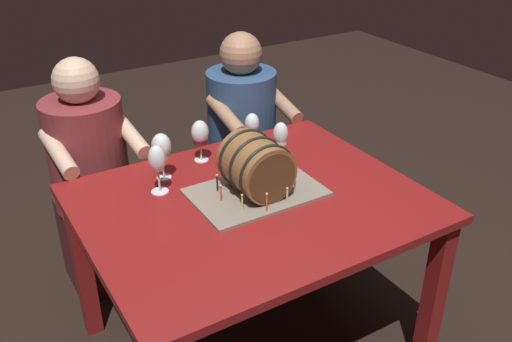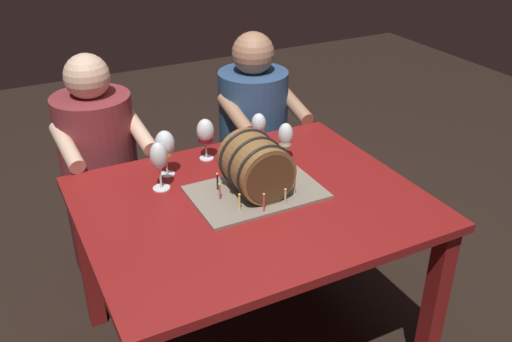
{
  "view_description": "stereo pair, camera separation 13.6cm",
  "coord_description": "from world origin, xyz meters",
  "px_view_note": "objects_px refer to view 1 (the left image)",
  "views": [
    {
      "loc": [
        -0.94,
        -1.59,
        1.87
      ],
      "look_at": [
        0.04,
        0.03,
        0.85
      ],
      "focal_mm": 39.46,
      "sensor_mm": 36.0,
      "label": 1
    },
    {
      "loc": [
        -0.82,
        -1.65,
        1.87
      ],
      "look_at": [
        0.04,
        0.03,
        0.85
      ],
      "focal_mm": 39.46,
      "sensor_mm": 36.0,
      "label": 2
    }
  ],
  "objects_px": {
    "wine_glass_empty": "(157,160)",
    "person_seated_left": "(93,185)",
    "wine_glass_red": "(200,134)",
    "person_seated_right": "(242,146)",
    "dining_table": "(252,222)",
    "barrel_cake": "(256,169)",
    "wine_glass_amber": "(162,148)",
    "wine_glass_rose": "(252,125)",
    "wine_glass_white": "(281,136)"
  },
  "relations": [
    {
      "from": "wine_glass_red",
      "to": "wine_glass_empty",
      "type": "relative_size",
      "value": 0.92
    },
    {
      "from": "barrel_cake",
      "to": "person_seated_left",
      "type": "height_order",
      "value": "person_seated_left"
    },
    {
      "from": "barrel_cake",
      "to": "wine_glass_empty",
      "type": "xyz_separation_m",
      "value": [
        -0.32,
        0.21,
        0.03
      ]
    },
    {
      "from": "dining_table",
      "to": "wine_glass_red",
      "type": "bearing_deg",
      "value": 92.94
    },
    {
      "from": "wine_glass_red",
      "to": "wine_glass_rose",
      "type": "distance_m",
      "value": 0.25
    },
    {
      "from": "barrel_cake",
      "to": "wine_glass_red",
      "type": "relative_size",
      "value": 2.68
    },
    {
      "from": "wine_glass_amber",
      "to": "person_seated_left",
      "type": "height_order",
      "value": "person_seated_left"
    },
    {
      "from": "wine_glass_empty",
      "to": "person_seated_left",
      "type": "distance_m",
      "value": 0.66
    },
    {
      "from": "wine_glass_white",
      "to": "wine_glass_rose",
      "type": "relative_size",
      "value": 1.04
    },
    {
      "from": "wine_glass_red",
      "to": "wine_glass_rose",
      "type": "height_order",
      "value": "wine_glass_red"
    },
    {
      "from": "wine_glass_white",
      "to": "person_seated_right",
      "type": "distance_m",
      "value": 0.66
    },
    {
      "from": "wine_glass_red",
      "to": "person_seated_right",
      "type": "bearing_deg",
      "value": 42.6
    },
    {
      "from": "barrel_cake",
      "to": "person_seated_left",
      "type": "xyz_separation_m",
      "value": [
        -0.45,
        0.76,
        -0.31
      ]
    },
    {
      "from": "wine_glass_white",
      "to": "person_seated_right",
      "type": "xyz_separation_m",
      "value": [
        0.13,
        0.56,
        -0.31
      ]
    },
    {
      "from": "wine_glass_red",
      "to": "wine_glass_amber",
      "type": "xyz_separation_m",
      "value": [
        -0.2,
        -0.06,
        0.01
      ]
    },
    {
      "from": "barrel_cake",
      "to": "wine_glass_amber",
      "type": "height_order",
      "value": "barrel_cake"
    },
    {
      "from": "wine_glass_red",
      "to": "wine_glass_amber",
      "type": "bearing_deg",
      "value": -162.87
    },
    {
      "from": "wine_glass_empty",
      "to": "person_seated_right",
      "type": "distance_m",
      "value": 0.95
    },
    {
      "from": "person_seated_left",
      "to": "person_seated_right",
      "type": "bearing_deg",
      "value": 0.0
    },
    {
      "from": "wine_glass_white",
      "to": "wine_glass_rose",
      "type": "bearing_deg",
      "value": 105.9
    },
    {
      "from": "wine_glass_empty",
      "to": "wine_glass_rose",
      "type": "height_order",
      "value": "wine_glass_empty"
    },
    {
      "from": "dining_table",
      "to": "wine_glass_rose",
      "type": "relative_size",
      "value": 7.62
    },
    {
      "from": "wine_glass_amber",
      "to": "wine_glass_red",
      "type": "bearing_deg",
      "value": 17.13
    },
    {
      "from": "wine_glass_empty",
      "to": "person_seated_left",
      "type": "height_order",
      "value": "person_seated_left"
    },
    {
      "from": "dining_table",
      "to": "wine_glass_amber",
      "type": "xyz_separation_m",
      "value": [
        -0.22,
        0.33,
        0.24
      ]
    },
    {
      "from": "wine_glass_empty",
      "to": "dining_table",
      "type": "bearing_deg",
      "value": -40.1
    },
    {
      "from": "wine_glass_empty",
      "to": "wine_glass_rose",
      "type": "bearing_deg",
      "value": 16.54
    },
    {
      "from": "person_seated_right",
      "to": "wine_glass_empty",
      "type": "bearing_deg",
      "value": -141.15
    },
    {
      "from": "wine_glass_white",
      "to": "barrel_cake",
      "type": "bearing_deg",
      "value": -140.87
    },
    {
      "from": "wine_glass_empty",
      "to": "person_seated_right",
      "type": "relative_size",
      "value": 0.17
    },
    {
      "from": "dining_table",
      "to": "wine_glass_rose",
      "type": "bearing_deg",
      "value": 59.14
    },
    {
      "from": "dining_table",
      "to": "barrel_cake",
      "type": "height_order",
      "value": "barrel_cake"
    },
    {
      "from": "wine_glass_red",
      "to": "wine_glass_rose",
      "type": "relative_size",
      "value": 1.11
    },
    {
      "from": "wine_glass_red",
      "to": "wine_glass_white",
      "type": "bearing_deg",
      "value": -29.55
    },
    {
      "from": "wine_glass_rose",
      "to": "person_seated_left",
      "type": "height_order",
      "value": "person_seated_left"
    },
    {
      "from": "wine_glass_red",
      "to": "wine_glass_empty",
      "type": "bearing_deg",
      "value": -148.34
    },
    {
      "from": "wine_glass_rose",
      "to": "wine_glass_empty",
      "type": "bearing_deg",
      "value": -163.46
    },
    {
      "from": "wine_glass_amber",
      "to": "wine_glass_rose",
      "type": "height_order",
      "value": "wine_glass_amber"
    },
    {
      "from": "wine_glass_amber",
      "to": "person_seated_left",
      "type": "bearing_deg",
      "value": 112.32
    },
    {
      "from": "wine_glass_rose",
      "to": "wine_glass_amber",
      "type": "bearing_deg",
      "value": -173.22
    },
    {
      "from": "wine_glass_red",
      "to": "person_seated_left",
      "type": "height_order",
      "value": "person_seated_left"
    },
    {
      "from": "barrel_cake",
      "to": "person_seated_right",
      "type": "height_order",
      "value": "person_seated_right"
    },
    {
      "from": "dining_table",
      "to": "person_seated_right",
      "type": "bearing_deg",
      "value": 62.65
    },
    {
      "from": "wine_glass_amber",
      "to": "wine_glass_empty",
      "type": "height_order",
      "value": "wine_glass_empty"
    },
    {
      "from": "wine_glass_red",
      "to": "wine_glass_empty",
      "type": "height_order",
      "value": "wine_glass_empty"
    },
    {
      "from": "wine_glass_empty",
      "to": "barrel_cake",
      "type": "bearing_deg",
      "value": -33.01
    },
    {
      "from": "dining_table",
      "to": "wine_glass_white",
      "type": "height_order",
      "value": "wine_glass_white"
    },
    {
      "from": "wine_glass_white",
      "to": "wine_glass_amber",
      "type": "bearing_deg",
      "value": 167.89
    },
    {
      "from": "wine_glass_empty",
      "to": "wine_glass_red",
      "type": "bearing_deg",
      "value": 31.66
    },
    {
      "from": "barrel_cake",
      "to": "wine_glass_empty",
      "type": "relative_size",
      "value": 2.48
    }
  ]
}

